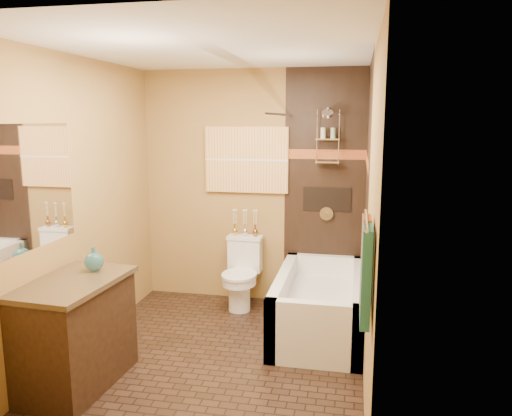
% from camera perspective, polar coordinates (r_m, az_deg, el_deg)
% --- Properties ---
extents(floor, '(3.00, 3.00, 0.00)m').
position_cam_1_polar(floor, '(4.35, -4.58, -16.95)').
color(floor, black).
rests_on(floor, ground).
extents(wall_left, '(0.02, 3.00, 2.50)m').
position_cam_1_polar(wall_left, '(4.43, -19.91, 0.04)').
color(wall_left, '#A57A3F').
rests_on(wall_left, floor).
extents(wall_right, '(0.02, 3.00, 2.50)m').
position_cam_1_polar(wall_right, '(3.79, 12.85, -1.22)').
color(wall_right, '#A57A3F').
rests_on(wall_right, floor).
extents(wall_back, '(2.40, 0.02, 2.50)m').
position_cam_1_polar(wall_back, '(5.38, -0.38, 2.35)').
color(wall_back, '#A57A3F').
rests_on(wall_back, floor).
extents(wall_front, '(2.40, 0.02, 2.50)m').
position_cam_1_polar(wall_front, '(2.58, -14.22, -6.65)').
color(wall_front, '#A57A3F').
rests_on(wall_front, floor).
extents(ceiling, '(3.00, 3.00, 0.00)m').
position_cam_1_polar(ceiling, '(3.91, -5.12, 17.73)').
color(ceiling, silver).
rests_on(ceiling, wall_back).
extents(alcove_tile_back, '(0.85, 0.01, 2.50)m').
position_cam_1_polar(alcove_tile_back, '(5.27, 7.87, 2.08)').
color(alcove_tile_back, black).
rests_on(alcove_tile_back, wall_back).
extents(alcove_tile_right, '(0.01, 1.50, 2.50)m').
position_cam_1_polar(alcove_tile_right, '(4.53, 12.49, 0.62)').
color(alcove_tile_right, black).
rests_on(alcove_tile_right, wall_right).
extents(mosaic_band_back, '(0.85, 0.01, 0.10)m').
position_cam_1_polar(mosaic_band_back, '(5.22, 7.97, 6.09)').
color(mosaic_band_back, maroon).
rests_on(mosaic_band_back, alcove_tile_back).
extents(mosaic_band_right, '(0.01, 1.50, 0.10)m').
position_cam_1_polar(mosaic_band_right, '(4.49, 12.55, 5.29)').
color(mosaic_band_right, maroon).
rests_on(mosaic_band_right, alcove_tile_right).
extents(alcove_niche, '(0.50, 0.01, 0.25)m').
position_cam_1_polar(alcove_niche, '(5.28, 8.11, 0.99)').
color(alcove_niche, black).
rests_on(alcove_niche, alcove_tile_back).
extents(shower_fixtures, '(0.24, 0.33, 1.16)m').
position_cam_1_polar(shower_fixtures, '(5.12, 8.19, 6.52)').
color(shower_fixtures, silver).
rests_on(shower_fixtures, floor).
extents(curtain_rod, '(0.03, 1.55, 0.03)m').
position_cam_1_polar(curtain_rod, '(4.52, 2.68, 10.63)').
color(curtain_rod, silver).
rests_on(curtain_rod, wall_back).
extents(towel_bar, '(0.02, 0.55, 0.02)m').
position_cam_1_polar(towel_bar, '(2.72, 12.44, -1.35)').
color(towel_bar, silver).
rests_on(towel_bar, wall_right).
extents(towel_teal, '(0.05, 0.22, 0.52)m').
position_cam_1_polar(towel_teal, '(2.67, 12.48, -7.60)').
color(towel_teal, '#1F6468').
rests_on(towel_teal, towel_bar).
extents(towel_rust, '(0.05, 0.22, 0.52)m').
position_cam_1_polar(towel_rust, '(2.91, 12.40, -6.06)').
color(towel_rust, brown).
rests_on(towel_rust, towel_bar).
extents(sunset_painting, '(0.90, 0.04, 0.70)m').
position_cam_1_polar(sunset_painting, '(5.34, -1.10, 5.52)').
color(sunset_painting, orange).
rests_on(sunset_painting, wall_back).
extents(vanity_mirror, '(0.01, 1.00, 0.90)m').
position_cam_1_polar(vanity_mirror, '(3.92, -24.25, 2.20)').
color(vanity_mirror, white).
rests_on(vanity_mirror, wall_left).
extents(bathtub, '(0.80, 1.50, 0.55)m').
position_cam_1_polar(bathtub, '(4.81, 7.30, -11.38)').
color(bathtub, white).
rests_on(bathtub, floor).
extents(toilet, '(0.38, 0.56, 0.74)m').
position_cam_1_polar(toilet, '(5.33, -1.64, -7.42)').
color(toilet, white).
rests_on(toilet, floor).
extents(vanity, '(0.63, 0.96, 0.82)m').
position_cam_1_polar(vanity, '(4.06, -19.99, -13.24)').
color(vanity, black).
rests_on(vanity, floor).
extents(teal_bottle, '(0.18, 0.18, 0.23)m').
position_cam_1_polar(teal_bottle, '(4.07, -18.04, -5.56)').
color(teal_bottle, '#256870').
rests_on(teal_bottle, vanity).
extents(bud_vases, '(0.28, 0.06, 0.28)m').
position_cam_1_polar(bud_vases, '(5.35, -1.27, -1.61)').
color(bud_vases, gold).
rests_on(bud_vases, toilet).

